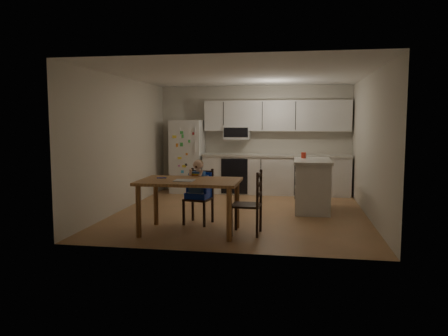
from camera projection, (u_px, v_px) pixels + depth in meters
name	position (u px, v px, depth m)	size (l,w,h in m)	color
room	(244.00, 144.00, 8.38)	(4.52, 5.01, 2.51)	#966E43
refrigerator	(188.00, 156.00, 10.32)	(0.72, 0.70, 1.70)	silver
kitchen_run	(275.00, 156.00, 10.07)	(3.37, 0.62, 2.15)	silver
kitchen_island	(312.00, 185.00, 8.22)	(0.68, 1.30, 0.96)	silver
red_cup	(304.00, 155.00, 8.48)	(0.09, 0.09, 0.11)	red
dining_table	(190.00, 187.00, 6.53)	(1.49, 0.96, 0.80)	brown
napkin	(184.00, 180.00, 6.42)	(0.28, 0.25, 0.01)	#A1A2A6
toddler_spoon	(161.00, 178.00, 6.70)	(0.02, 0.02, 0.12)	#0E2EC3
chair_booster	(199.00, 185.00, 7.13)	(0.46, 0.46, 1.05)	black
chair_side	(253.00, 199.00, 6.43)	(0.44, 0.44, 0.95)	black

